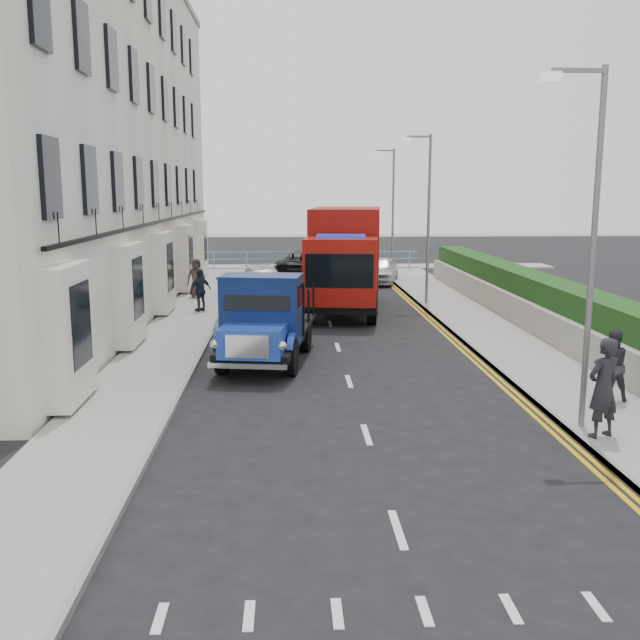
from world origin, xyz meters
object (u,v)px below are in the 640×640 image
at_px(lamp_far, 391,205).
at_px(lamp_mid, 426,209).
at_px(pedestrian_east_near, 603,388).
at_px(parked_car_front, 253,326).
at_px(lamp_near, 588,230).
at_px(bedford_lorry, 263,325).
at_px(red_lorry, 345,256).

bearing_deg(lamp_far, lamp_mid, -90.00).
bearing_deg(lamp_mid, pedestrian_east_near, -89.23).
height_order(parked_car_front, pedestrian_east_near, pedestrian_east_near).
distance_m(lamp_near, bedford_lorry, 8.99).
distance_m(lamp_mid, red_lorry, 3.97).
bearing_deg(pedestrian_east_near, red_lorry, -100.49).
relative_size(lamp_mid, pedestrian_east_near, 3.63).
relative_size(lamp_far, parked_car_front, 1.95).
relative_size(lamp_mid, red_lorry, 0.87).
bearing_deg(lamp_mid, lamp_far, 90.00).
bearing_deg(bedford_lorry, pedestrian_east_near, -34.83).
xyz_separation_m(lamp_near, bedford_lorry, (-6.39, 5.65, -2.85)).
distance_m(lamp_far, pedestrian_east_near, 26.80).
relative_size(lamp_mid, parked_car_front, 1.95).
bearing_deg(lamp_far, parked_car_front, -111.17).
distance_m(lamp_far, parked_car_front, 19.07).
height_order(lamp_near, parked_car_front, lamp_near).
distance_m(lamp_mid, pedestrian_east_near, 16.89).
bearing_deg(bedford_lorry, parked_car_front, 106.57).
bearing_deg(lamp_near, parked_car_front, 128.56).
bearing_deg(lamp_far, pedestrian_east_near, -89.52).
relative_size(bedford_lorry, red_lorry, 0.68).
distance_m(lamp_mid, bedford_lorry, 12.49).
height_order(lamp_far, parked_car_front, lamp_far).
height_order(bedford_lorry, red_lorry, red_lorry).
bearing_deg(lamp_near, bedford_lorry, 138.49).
bearing_deg(lamp_far, lamp_near, -90.00).
xyz_separation_m(lamp_far, bedford_lorry, (-6.39, -20.35, -2.85)).
xyz_separation_m(lamp_near, lamp_mid, (0.00, 16.00, 0.00)).
xyz_separation_m(red_lorry, pedestrian_east_near, (3.61, -15.65, -1.08)).
xyz_separation_m(parked_car_front, pedestrian_east_near, (7.00, -9.14, 0.47)).
distance_m(red_lorry, pedestrian_east_near, 16.10).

